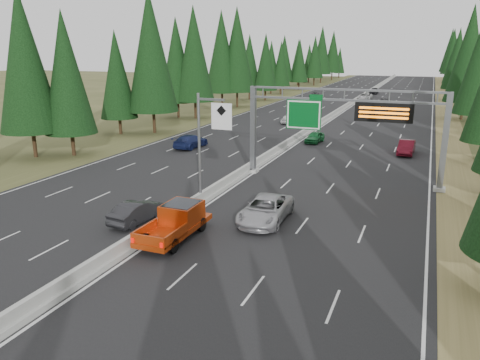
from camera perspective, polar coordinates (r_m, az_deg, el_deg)
road at (r=86.00m, az=11.97°, el=7.99°), size 32.00×260.00×0.08m
shoulder_right at (r=84.77m, az=23.95°, el=6.88°), size 3.60×260.00×0.06m
shoulder_left at (r=90.77m, az=0.73°, el=8.70°), size 3.60×260.00×0.06m
median_barrier at (r=85.95m, az=11.98°, el=8.24°), size 0.70×260.00×0.85m
sign_gantry at (r=39.74m, az=13.32°, el=6.98°), size 16.75×0.98×7.80m
hov_sign_pole at (r=32.86m, az=-4.11°, el=4.65°), size 2.80×0.50×8.00m
tree_row_left at (r=79.79m, az=-5.62°, el=14.47°), size 11.94×243.51×18.88m
silver_minivan at (r=30.61m, az=3.13°, el=-3.62°), size 2.76×5.79×1.59m
red_pickup at (r=28.36m, az=-7.53°, el=-4.73°), size 2.13×5.96×1.94m
car_ahead_green at (r=57.51m, az=9.10°, el=5.20°), size 1.93×4.03×1.33m
car_ahead_dkred at (r=53.38m, az=19.62°, el=3.77°), size 1.73×4.57×1.49m
car_ahead_dkgrey at (r=97.47m, az=17.15°, el=8.97°), size 2.13×5.14×1.49m
car_ahead_white at (r=108.47m, az=15.02°, el=9.77°), size 2.69×5.79×1.60m
car_ahead_far at (r=125.35m, az=16.04°, el=10.42°), size 1.96×4.73×1.60m
car_onc_near at (r=31.18m, az=-12.40°, el=-3.78°), size 1.93×4.45×1.42m
car_onc_blue at (r=53.99m, az=-6.04°, el=4.73°), size 2.45×5.34×1.51m
car_onc_white at (r=72.16m, az=5.98°, el=7.41°), size 1.78×4.05×1.36m
car_onc_far at (r=110.39m, az=9.16°, el=10.14°), size 2.87×5.32×1.42m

